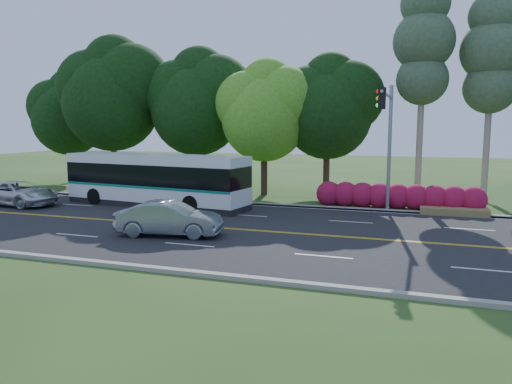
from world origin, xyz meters
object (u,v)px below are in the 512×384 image
(traffic_signal, at_px, (387,128))
(sedan, at_px, (169,219))
(transit_bus, at_px, (155,181))
(suv, at_px, (17,193))

(traffic_signal, distance_m, sedan, 12.13)
(transit_bus, bearing_deg, suv, -154.53)
(traffic_signal, bearing_deg, suv, -171.61)
(traffic_signal, relative_size, transit_bus, 0.58)
(traffic_signal, bearing_deg, sedan, -138.24)
(transit_bus, distance_m, suv, 8.42)
(sedan, bearing_deg, suv, 60.52)
(suv, bearing_deg, sedan, -104.75)
(traffic_signal, bearing_deg, transit_bus, -177.44)
(traffic_signal, xyz_separation_m, sedan, (-8.57, -7.65, -3.90))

